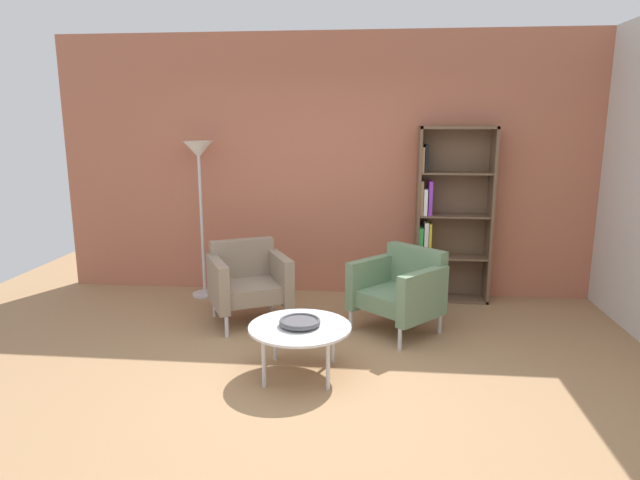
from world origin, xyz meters
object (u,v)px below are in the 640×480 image
object	(u,v)px
armchair_spare_guest	(401,288)
floor_lamp_torchiere	(199,168)
bookshelf_tall	(446,218)
armchair_corner_red	(248,280)
coffee_table_low	(300,329)
decorative_bowl	(300,322)

from	to	relation	value
armchair_spare_guest	floor_lamp_torchiere	xyz separation A→B (m)	(-2.17, 0.88, 1.03)
bookshelf_tall	armchair_spare_guest	size ratio (longest dim) A/B	2.00
armchair_spare_guest	floor_lamp_torchiere	distance (m)	2.56
armchair_corner_red	armchair_spare_guest	distance (m)	1.49
bookshelf_tall	armchair_corner_red	distance (m)	2.25
bookshelf_tall	coffee_table_low	world-z (taller)	bookshelf_tall
bookshelf_tall	floor_lamp_torchiere	world-z (taller)	bookshelf_tall
armchair_corner_red	floor_lamp_torchiere	world-z (taller)	floor_lamp_torchiere
decorative_bowl	floor_lamp_torchiere	world-z (taller)	floor_lamp_torchiere
coffee_table_low	armchair_corner_red	bearing A→B (deg)	120.47
armchair_spare_guest	floor_lamp_torchiere	world-z (taller)	floor_lamp_torchiere
decorative_bowl	armchair_spare_guest	xyz separation A→B (m)	(0.82, 1.01, -0.02)
coffee_table_low	armchair_spare_guest	bearing A→B (deg)	51.07
bookshelf_tall	decorative_bowl	world-z (taller)	bookshelf_tall
coffee_table_low	decorative_bowl	distance (m)	0.06
bookshelf_tall	armchair_spare_guest	world-z (taller)	bookshelf_tall
bookshelf_tall	floor_lamp_torchiere	xyz separation A→B (m)	(-2.70, -0.14, 0.53)
coffee_table_low	armchair_spare_guest	distance (m)	1.30
coffee_table_low	decorative_bowl	xyz separation A→B (m)	(0.00, 0.00, 0.06)
armchair_corner_red	armchair_spare_guest	world-z (taller)	same
coffee_table_low	armchair_corner_red	xyz separation A→B (m)	(-0.67, 1.14, 0.04)
decorative_bowl	armchair_corner_red	size ratio (longest dim) A/B	0.35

